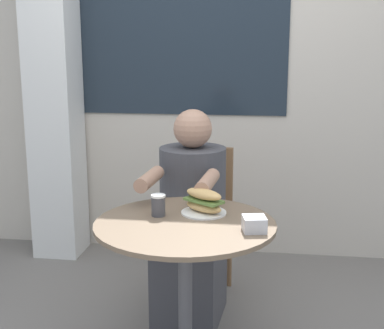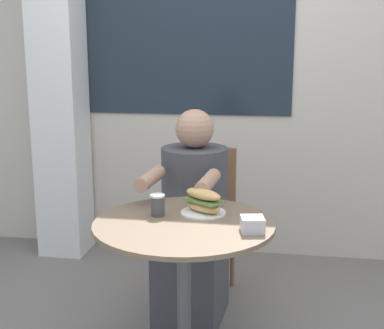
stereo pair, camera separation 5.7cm
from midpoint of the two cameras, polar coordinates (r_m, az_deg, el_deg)
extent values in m
cube|color=beige|center=(3.72, 3.98, 11.65)|extent=(8.00, 0.08, 2.80)
cube|color=#1E2833|center=(3.71, -0.43, 15.08)|extent=(1.47, 0.01, 1.26)
cube|color=silver|center=(3.79, -13.58, 8.32)|extent=(0.31, 0.31, 2.40)
cylinder|color=brown|center=(2.25, -0.15, -6.40)|extent=(0.76, 0.76, 0.02)
cylinder|color=#515156|center=(2.39, -0.14, -14.58)|extent=(0.06, 0.06, 0.70)
cube|color=brown|center=(3.12, 1.43, -6.46)|extent=(0.41, 0.41, 0.02)
cube|color=brown|center=(3.22, 2.13, -1.78)|extent=(0.35, 0.06, 0.42)
cylinder|color=brown|center=(3.03, 3.83, -11.72)|extent=(0.03, 0.03, 0.43)
cylinder|color=brown|center=(3.10, -2.31, -11.13)|extent=(0.03, 0.03, 0.43)
cylinder|color=brown|center=(3.33, 4.85, -9.43)|extent=(0.03, 0.03, 0.43)
cylinder|color=brown|center=(3.39, -0.73, -8.95)|extent=(0.03, 0.03, 0.43)
cube|color=#424247|center=(2.94, 0.52, -12.22)|extent=(0.37, 0.46, 0.45)
cylinder|color=#424247|center=(2.84, 0.85, -3.04)|extent=(0.35, 0.35, 0.49)
sphere|color=tan|center=(2.77, 0.87, 3.85)|extent=(0.20, 0.20, 0.20)
cylinder|color=tan|center=(2.48, 2.36, -1.90)|extent=(0.09, 0.29, 0.07)
cylinder|color=tan|center=(2.54, -3.84, -1.51)|extent=(0.09, 0.29, 0.07)
cylinder|color=white|center=(2.36, 1.90, -5.15)|extent=(0.20, 0.20, 0.01)
ellipsoid|color=tan|center=(2.35, 1.91, -4.53)|extent=(0.20, 0.17, 0.05)
cube|color=olive|center=(2.34, 1.91, -3.86)|extent=(0.19, 0.16, 0.01)
ellipsoid|color=tan|center=(2.33, 1.92, -3.19)|extent=(0.20, 0.17, 0.05)
cylinder|color=#424247|center=(2.32, -2.98, -4.46)|extent=(0.06, 0.06, 0.08)
cylinder|color=white|center=(2.31, -2.99, -3.33)|extent=(0.06, 0.06, 0.01)
cube|color=silver|center=(2.14, 7.23, -6.37)|extent=(0.11, 0.11, 0.06)
camera|label=1|loc=(0.03, -89.32, 0.15)|focal=50.00mm
camera|label=2|loc=(0.03, 90.68, -0.15)|focal=50.00mm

